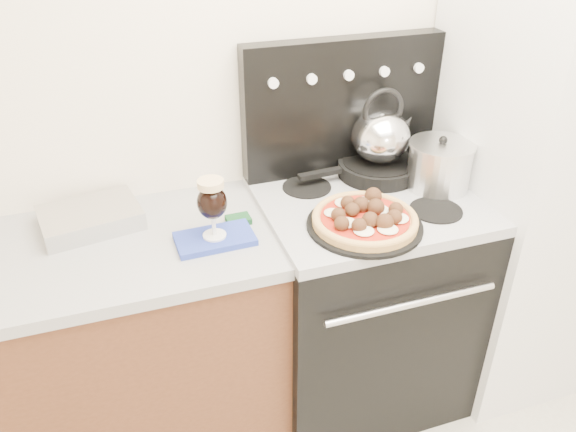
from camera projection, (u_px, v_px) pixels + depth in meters
name	position (u px, v px, depth m)	size (l,w,h in m)	color
room_shell	(543.00, 267.00, 1.08)	(3.52, 3.01, 2.52)	beige
base_cabinet	(69.00, 367.00, 1.96)	(1.45, 0.60, 0.86)	#5A301B
countertop	(40.00, 262.00, 1.73)	(1.48, 0.63, 0.04)	#A4A4A6
stove_body	(360.00, 304.00, 2.24)	(0.76, 0.65, 0.88)	black
cooktop	(369.00, 204.00, 2.00)	(0.76, 0.65, 0.04)	#ADADB2
backguard	(342.00, 106.00, 2.09)	(0.76, 0.08, 0.50)	black
fridge	(538.00, 167.00, 2.15)	(0.64, 0.68, 1.90)	silver
foil_sheet	(90.00, 218.00, 1.86)	(0.31, 0.23, 0.06)	silver
oven_mitt	(215.00, 239.00, 1.79)	(0.25, 0.14, 0.02)	#283CAB
beer_glass	(212.00, 208.00, 1.73)	(0.09, 0.09, 0.20)	black
pizza_pan	(364.00, 225.00, 1.83)	(0.38, 0.38, 0.01)	black
pizza	(365.00, 217.00, 1.81)	(0.34, 0.34, 0.05)	#EFB354
skillet	(378.00, 168.00, 2.14)	(0.31, 0.31, 0.05)	black
tea_kettle	(381.00, 132.00, 2.07)	(0.22, 0.22, 0.24)	white
stock_pot	(439.00, 167.00, 2.03)	(0.22, 0.22, 0.16)	silver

